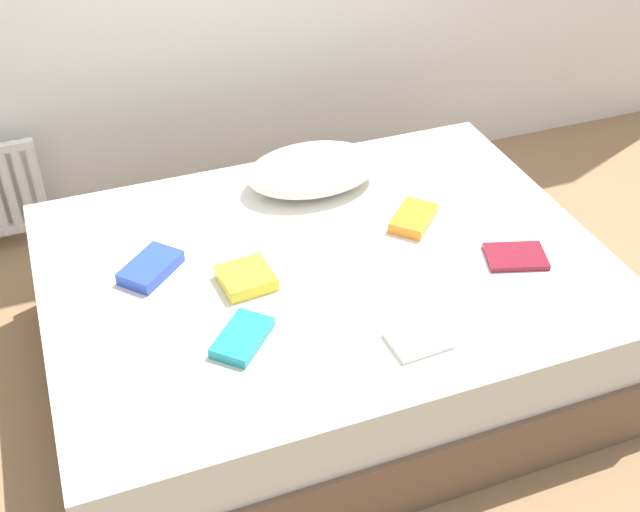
# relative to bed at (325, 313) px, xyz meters

# --- Properties ---
(ground_plane) EXTENTS (8.00, 8.00, 0.00)m
(ground_plane) POSITION_rel_bed_xyz_m (0.00, 0.00, -0.25)
(ground_plane) COLOR #93704C
(bed) EXTENTS (2.00, 1.50, 0.50)m
(bed) POSITION_rel_bed_xyz_m (0.00, 0.00, 0.00)
(bed) COLOR brown
(bed) RESTS_ON ground
(pillow) EXTENTS (0.54, 0.35, 0.15)m
(pillow) POSITION_rel_bed_xyz_m (0.13, 0.47, 0.33)
(pillow) COLOR white
(pillow) RESTS_ON bed
(textbook_orange) EXTENTS (0.24, 0.24, 0.04)m
(textbook_orange) POSITION_rel_bed_xyz_m (0.39, 0.09, 0.27)
(textbook_orange) COLOR orange
(textbook_orange) RESTS_ON bed
(textbook_blue) EXTENTS (0.25, 0.25, 0.05)m
(textbook_blue) POSITION_rel_bed_xyz_m (-0.59, 0.14, 0.28)
(textbook_blue) COLOR #2847B7
(textbook_blue) RESTS_ON bed
(textbook_teal) EXTENTS (0.24, 0.24, 0.04)m
(textbook_teal) POSITION_rel_bed_xyz_m (-0.39, -0.30, 0.27)
(textbook_teal) COLOR teal
(textbook_teal) RESTS_ON bed
(textbook_white) EXTENTS (0.19, 0.15, 0.02)m
(textbook_white) POSITION_rel_bed_xyz_m (0.12, -0.49, 0.26)
(textbook_white) COLOR white
(textbook_white) RESTS_ON bed
(textbook_maroon) EXTENTS (0.24, 0.21, 0.02)m
(textbook_maroon) POSITION_rel_bed_xyz_m (0.64, -0.23, 0.26)
(textbook_maroon) COLOR maroon
(textbook_maroon) RESTS_ON bed
(textbook_yellow) EXTENTS (0.19, 0.18, 0.05)m
(textbook_yellow) POSITION_rel_bed_xyz_m (-0.30, -0.03, 0.28)
(textbook_yellow) COLOR yellow
(textbook_yellow) RESTS_ON bed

